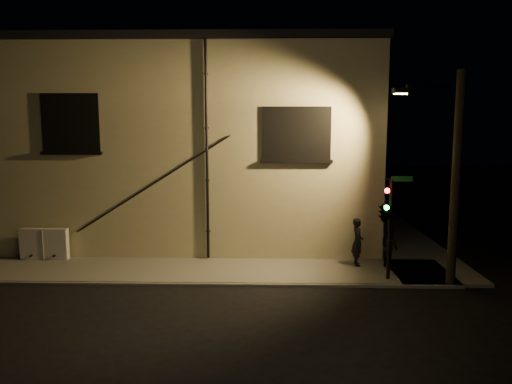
{
  "coord_description": "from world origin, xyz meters",
  "views": [
    {
      "loc": [
        0.53,
        -16.0,
        5.42
      ],
      "look_at": [
        0.1,
        1.8,
        2.92
      ],
      "focal_mm": 35.0,
      "sensor_mm": 36.0,
      "label": 1
    }
  ],
  "objects_px": {
    "pedestrian_a": "(357,242)",
    "traffic_signal": "(385,211)",
    "pedestrian_b": "(389,247)",
    "streetlamp_pole": "(452,174)",
    "utility_cabinet": "(44,244)"
  },
  "relations": [
    {
      "from": "utility_cabinet",
      "to": "traffic_signal",
      "type": "distance_m",
      "value": 12.92
    },
    {
      "from": "utility_cabinet",
      "to": "pedestrian_a",
      "type": "distance_m",
      "value": 12.04
    },
    {
      "from": "utility_cabinet",
      "to": "pedestrian_a",
      "type": "xyz_separation_m",
      "value": [
        12.03,
        -0.54,
        0.28
      ]
    },
    {
      "from": "utility_cabinet",
      "to": "pedestrian_a",
      "type": "height_order",
      "value": "pedestrian_a"
    },
    {
      "from": "pedestrian_b",
      "to": "streetlamp_pole",
      "type": "distance_m",
      "value": 3.71
    },
    {
      "from": "pedestrian_a",
      "to": "traffic_signal",
      "type": "height_order",
      "value": "traffic_signal"
    },
    {
      "from": "pedestrian_a",
      "to": "streetlamp_pole",
      "type": "relative_size",
      "value": 0.25
    },
    {
      "from": "pedestrian_a",
      "to": "traffic_signal",
      "type": "xyz_separation_m",
      "value": [
        0.57,
        -1.72,
        1.48
      ]
    },
    {
      "from": "pedestrian_b",
      "to": "traffic_signal",
      "type": "relative_size",
      "value": 0.42
    },
    {
      "from": "traffic_signal",
      "to": "streetlamp_pole",
      "type": "relative_size",
      "value": 0.5
    },
    {
      "from": "utility_cabinet",
      "to": "streetlamp_pole",
      "type": "relative_size",
      "value": 0.26
    },
    {
      "from": "pedestrian_b",
      "to": "traffic_signal",
      "type": "xyz_separation_m",
      "value": [
        -0.58,
        -1.55,
        1.63
      ]
    },
    {
      "from": "streetlamp_pole",
      "to": "pedestrian_b",
      "type": "bearing_deg",
      "value": 130.06
    },
    {
      "from": "utility_cabinet",
      "to": "pedestrian_b",
      "type": "relative_size",
      "value": 1.24
    },
    {
      "from": "pedestrian_a",
      "to": "traffic_signal",
      "type": "bearing_deg",
      "value": -162.71
    }
  ]
}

